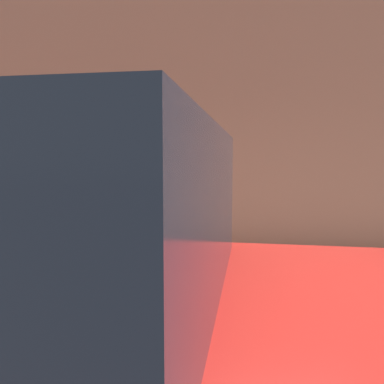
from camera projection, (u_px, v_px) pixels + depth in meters
sidewalk at (203, 296)px, 4.13m from camera, size 24.00×2.80×0.10m
building_facade at (213, 72)px, 5.75m from camera, size 24.00×0.30×5.78m
parking_meter at (192, 213)px, 3.07m from camera, size 0.20×0.14×1.51m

